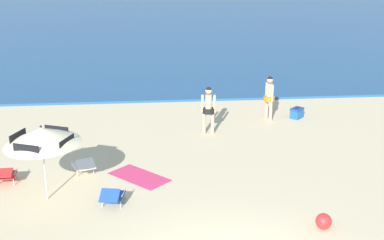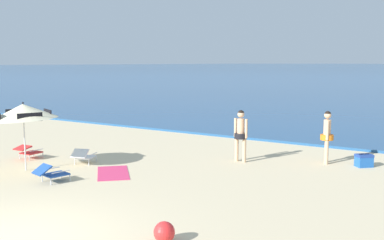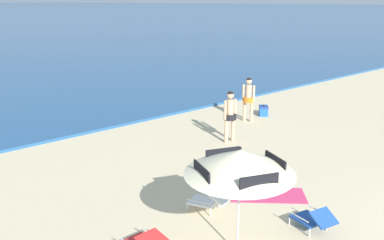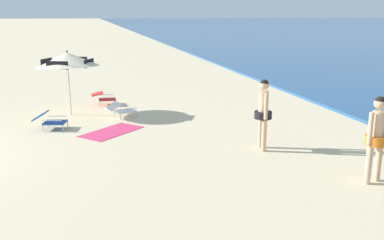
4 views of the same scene
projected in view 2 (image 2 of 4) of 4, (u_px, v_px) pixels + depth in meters
beach_umbrella_striped_main at (23, 112)px, 13.69m from camera, size 2.79×2.79×2.10m
lounge_chair_under_umbrella at (28, 151)px, 15.52m from camera, size 0.60×0.87×0.49m
lounge_chair_beside_umbrella at (83, 156)px, 14.74m from camera, size 0.81×1.02×0.52m
lounge_chair_facing_sea at (51, 173)px, 12.51m from camera, size 0.70×0.98×0.52m
person_standing_near_shore at (241, 132)px, 15.04m from camera, size 0.51×0.42×1.72m
person_standing_beside at (327, 133)px, 14.78m from camera, size 0.42×0.49×1.72m
cooler_box at (364, 160)px, 14.38m from camera, size 0.60×0.60×0.43m
beach_ball at (164, 232)px, 8.34m from camera, size 0.40×0.40×0.40m
beach_towel at (113, 173)px, 13.58m from camera, size 1.90×1.92×0.01m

